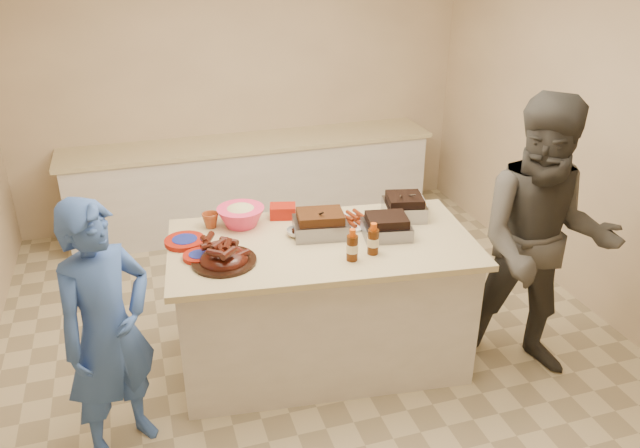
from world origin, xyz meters
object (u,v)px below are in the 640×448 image
object	(u,v)px
coleslaw_bowl	(241,225)
plastic_cup	(211,227)
rib_platter	(224,263)
guest_gray	(522,365)
roasting_pan	(404,217)
bbq_bottle_a	(352,260)
guest_blue	(127,441)
bbq_bottle_b	(373,253)
mustard_bottle	(299,229)
island	(322,358)

from	to	relation	value
coleslaw_bowl	plastic_cup	size ratio (longest dim) A/B	2.88
rib_platter	guest_gray	xyz separation A→B (m)	(1.97, -0.39, -0.93)
roasting_pan	bbq_bottle_a	size ratio (longest dim) A/B	1.34
rib_platter	guest_blue	size ratio (longest dim) A/B	0.25
guest_blue	guest_gray	xyz separation A→B (m)	(2.67, -0.07, 0.00)
roasting_pan	plastic_cup	bearing A→B (deg)	-177.19
rib_platter	coleslaw_bowl	bearing A→B (deg)	67.87
coleslaw_bowl	guest_blue	xyz separation A→B (m)	(-0.90, -0.81, -0.93)
bbq_bottle_a	guest_blue	xyz separation A→B (m)	(-1.45, -0.12, -0.93)
rib_platter	bbq_bottle_a	bearing A→B (deg)	-14.73
bbq_bottle_b	mustard_bottle	distance (m)	0.58
bbq_bottle_a	island	bearing A→B (deg)	108.21
rib_platter	bbq_bottle_b	world-z (taller)	bbq_bottle_b
bbq_bottle_a	mustard_bottle	distance (m)	0.54
bbq_bottle_a	roasting_pan	bearing A→B (deg)	40.67
bbq_bottle_b	plastic_cup	bearing A→B (deg)	143.30
roasting_pan	guest_blue	world-z (taller)	roasting_pan
coleslaw_bowl	plastic_cup	distance (m)	0.21
mustard_bottle	roasting_pan	bearing A→B (deg)	-1.77
coleslaw_bowl	guest_blue	world-z (taller)	coleslaw_bowl
rib_platter	guest_gray	distance (m)	2.22
rib_platter	mustard_bottle	xyz separation A→B (m)	(0.56, 0.31, 0.00)
roasting_pan	plastic_cup	size ratio (longest dim) A/B	2.47
rib_platter	mustard_bottle	size ratio (longest dim) A/B	3.03
rib_platter	plastic_cup	size ratio (longest dim) A/B	3.54
rib_platter	coleslaw_bowl	size ratio (longest dim) A/B	1.23
mustard_bottle	guest_blue	world-z (taller)	mustard_bottle
mustard_bottle	rib_platter	bearing A→B (deg)	-151.04
rib_platter	bbq_bottle_b	size ratio (longest dim) A/B	1.91
plastic_cup	bbq_bottle_b	bearing A→B (deg)	-36.70
island	rib_platter	size ratio (longest dim) A/B	4.98
rib_platter	guest_gray	world-z (taller)	rib_platter
island	roasting_pan	world-z (taller)	roasting_pan
mustard_bottle	guest_blue	distance (m)	1.69
bbq_bottle_b	guest_blue	bearing A→B (deg)	-174.19
bbq_bottle_a	guest_blue	size ratio (longest dim) A/B	0.13
rib_platter	bbq_bottle_a	size ratio (longest dim) A/B	1.91
island	plastic_cup	distance (m)	1.22
coleslaw_bowl	mustard_bottle	world-z (taller)	coleslaw_bowl
bbq_bottle_a	mustard_bottle	world-z (taller)	bbq_bottle_a
bbq_bottle_a	mustard_bottle	size ratio (longest dim) A/B	1.59
bbq_bottle_b	mustard_bottle	world-z (taller)	bbq_bottle_b
bbq_bottle_b	guest_blue	xyz separation A→B (m)	(-1.60, -0.16, -0.93)
guest_gray	island	bearing A→B (deg)	-171.96
bbq_bottle_b	mustard_bottle	bearing A→B (deg)	126.54
coleslaw_bowl	plastic_cup	world-z (taller)	coleslaw_bowl
plastic_cup	guest_blue	distance (m)	1.43
coleslaw_bowl	bbq_bottle_b	world-z (taller)	coleslaw_bowl
coleslaw_bowl	rib_platter	bearing A→B (deg)	-112.13
coleslaw_bowl	bbq_bottle_a	bearing A→B (deg)	-51.18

